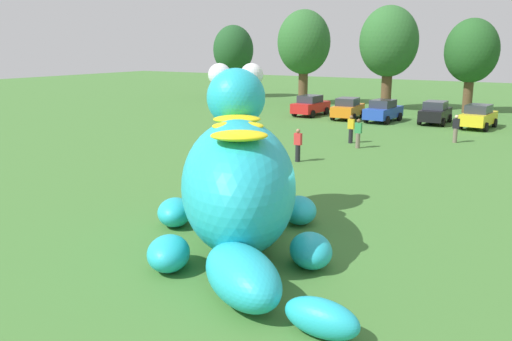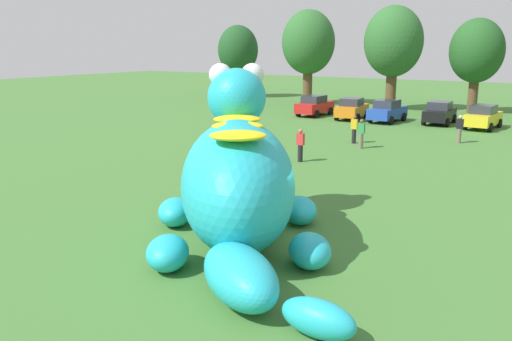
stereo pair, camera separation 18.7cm
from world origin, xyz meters
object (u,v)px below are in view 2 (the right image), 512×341
object	(u,v)px
car_red	(315,106)
spectator_by_cars	(361,134)
car_yellow	(483,117)
spectator_mid_field	(354,129)
car_blue	(387,111)
car_black	(440,113)
spectator_wandering	(300,145)
car_orange	(352,109)
giant_inflatable_creature	(239,182)
spectator_near_inflatable	(460,129)

from	to	relation	value
car_red	spectator_by_cars	xyz separation A→B (m)	(8.89, -11.90, -0.01)
car_yellow	spectator_mid_field	xyz separation A→B (m)	(-5.52, -10.41, -0.01)
car_blue	car_yellow	xyz separation A→B (m)	(6.95, 0.26, 0.00)
car_black	spectator_mid_field	world-z (taller)	car_black
spectator_mid_field	car_red	bearing A→B (deg)	126.79
spectator_wandering	car_orange	bearing A→B (deg)	103.85
car_blue	spectator_by_cars	bearing A→B (deg)	-78.13
car_red	car_black	size ratio (longest dim) A/B	1.00
car_red	spectator_by_cars	distance (m)	14.85
giant_inflatable_creature	spectator_by_cars	distance (m)	16.91
giant_inflatable_creature	car_blue	bearing A→B (deg)	100.31
giant_inflatable_creature	car_orange	distance (m)	29.33
car_orange	spectator_mid_field	world-z (taller)	car_orange
spectator_mid_field	spectator_wandering	bearing A→B (deg)	-92.39
car_orange	spectator_wandering	world-z (taller)	car_orange
spectator_wandering	spectator_mid_field	bearing A→B (deg)	87.61
car_orange	spectator_near_inflatable	bearing A→B (deg)	-34.22
car_black	car_yellow	xyz separation A→B (m)	(3.23, -0.80, 0.00)
spectator_near_inflatable	spectator_mid_field	distance (m)	6.45
car_blue	spectator_mid_field	bearing A→B (deg)	-81.98
car_blue	spectator_by_cars	xyz separation A→B (m)	(2.41, -11.48, -0.01)
car_black	spectator_wandering	distance (m)	17.90
car_orange	spectator_near_inflatable	size ratio (longest dim) A/B	2.49
spectator_by_cars	spectator_mid_field	bearing A→B (deg)	126.41
car_red	spectator_mid_field	xyz separation A→B (m)	(7.91, -10.57, -0.01)
car_red	spectator_near_inflatable	bearing A→B (deg)	-27.91
car_orange	car_blue	bearing A→B (deg)	-0.64
car_blue	car_yellow	world-z (taller)	same
giant_inflatable_creature	spectator_wandering	bearing A→B (deg)	109.02
car_black	giant_inflatable_creature	bearing A→B (deg)	-87.25
spectator_mid_field	spectator_near_inflatable	bearing A→B (deg)	33.07
car_red	car_yellow	bearing A→B (deg)	-0.68
car_red	spectator_mid_field	world-z (taller)	car_red
giant_inflatable_creature	car_black	xyz separation A→B (m)	(-1.40, 29.21, -1.08)
car_blue	spectator_near_inflatable	bearing A→B (deg)	-44.11
car_red	spectator_mid_field	distance (m)	13.20
giant_inflatable_creature	spectator_near_inflatable	xyz separation A→B (m)	(1.72, 21.51, -1.08)
spectator_near_inflatable	spectator_mid_field	xyz separation A→B (m)	(-5.41, -3.52, 0.00)
car_orange	car_black	distance (m)	6.75
car_red	spectator_near_inflatable	world-z (taller)	car_red
car_yellow	car_red	bearing A→B (deg)	179.32
giant_inflatable_creature	car_red	size ratio (longest dim) A/B	2.16
car_orange	spectator_wandering	bearing A→B (deg)	-76.15
car_red	car_black	bearing A→B (deg)	3.60
spectator_wandering	car_red	bearing A→B (deg)	114.09
car_black	car_yellow	distance (m)	3.33
car_orange	car_black	size ratio (longest dim) A/B	1.03
giant_inflatable_creature	spectator_by_cars	bearing A→B (deg)	99.23
car_red	car_orange	size ratio (longest dim) A/B	0.98
spectator_near_inflatable	spectator_mid_field	world-z (taller)	same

